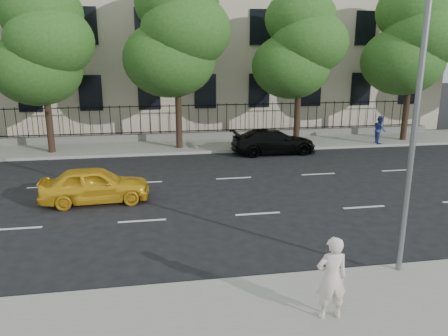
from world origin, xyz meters
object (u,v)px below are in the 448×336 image
object	(u,v)px
black_sedan	(273,141)
yellow_taxi	(95,185)
woman_near	(332,278)
street_light	(408,68)

from	to	relation	value
black_sedan	yellow_taxi	bearing A→B (deg)	125.82
yellow_taxi	black_sedan	size ratio (longest dim) A/B	0.85
yellow_taxi	black_sedan	world-z (taller)	same
yellow_taxi	woman_near	distance (m)	10.38
street_light	black_sedan	size ratio (longest dim) A/B	1.71
street_light	woman_near	size ratio (longest dim) A/B	4.44
street_light	black_sedan	xyz separation A→B (m)	(0.59, 13.22, -4.47)
yellow_taxi	black_sedan	xyz separation A→B (m)	(8.83, 6.72, 0.00)
street_light	yellow_taxi	world-z (taller)	street_light
street_light	woman_near	world-z (taller)	street_light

